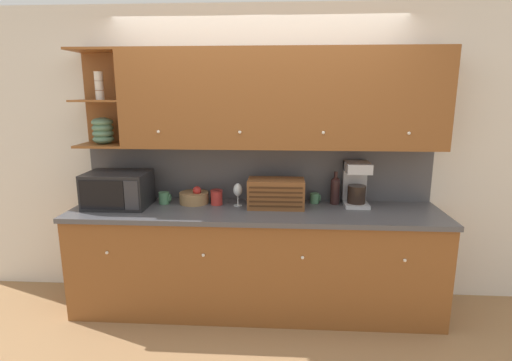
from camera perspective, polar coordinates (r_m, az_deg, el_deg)
ground_plane at (r=4.02m, az=0.21°, el=-15.19°), size 24.00×24.00×0.00m
wall_back at (r=3.63m, az=0.26°, el=3.51°), size 5.49×0.06×2.60m
counter_unit at (r=3.52m, az=-0.10°, el=-11.17°), size 3.11×0.69×0.90m
backsplash_panel at (r=3.62m, az=0.22°, el=1.16°), size 3.09×0.01×0.50m
upper_cabinets at (r=3.38m, az=2.81°, el=11.50°), size 3.09×0.36×0.81m
microwave at (r=3.61m, az=-19.12°, el=-1.22°), size 0.52×0.39×0.30m
mug_blue_second at (r=3.61m, az=-12.95°, el=-2.44°), size 0.10×0.09×0.10m
fruit_basket at (r=3.58m, az=-8.81°, el=-2.38°), size 0.26×0.26×0.16m
storage_canister at (r=3.50m, az=-5.65°, el=-2.39°), size 0.11×0.11×0.13m
wine_glass at (r=3.44m, az=-2.62°, el=-1.46°), size 0.08×0.08×0.20m
bread_box at (r=3.39m, az=2.87°, el=-1.85°), size 0.48×0.25×0.25m
mug at (r=3.58m, az=8.41°, el=-2.51°), size 0.09×0.08×0.09m
wine_bottle at (r=3.56m, az=11.25°, el=-1.23°), size 0.08×0.08×0.29m
coffee_maker at (r=3.56m, az=14.11°, el=-0.32°), size 0.21×0.26×0.38m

